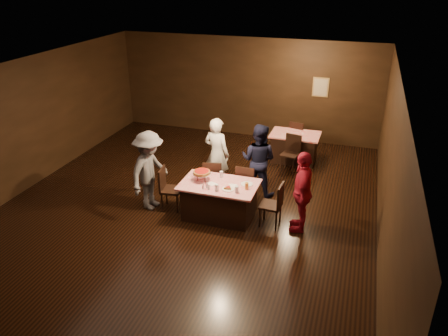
# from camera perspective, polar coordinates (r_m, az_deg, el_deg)

# --- Properties ---
(room) EXTENTS (10.00, 10.04, 3.02)m
(room) POSITION_cam_1_polar(r_m,az_deg,el_deg) (8.74, -5.59, 6.60)
(room) COLOR black
(room) RESTS_ON ground
(main_table) EXTENTS (1.60, 1.00, 0.77)m
(main_table) POSITION_cam_1_polar(r_m,az_deg,el_deg) (9.20, -0.62, -4.22)
(main_table) COLOR red
(main_table) RESTS_ON ground
(back_table) EXTENTS (1.30, 0.90, 0.77)m
(back_table) POSITION_cam_1_polar(r_m,az_deg,el_deg) (12.01, 9.17, 2.69)
(back_table) COLOR red
(back_table) RESTS_ON ground
(chair_far_left) EXTENTS (0.51, 0.51, 0.95)m
(chair_far_left) POSITION_cam_1_polar(r_m,az_deg,el_deg) (9.91, -1.44, -1.40)
(chair_far_left) COLOR black
(chair_far_left) RESTS_ON ground
(chair_far_right) EXTENTS (0.44, 0.44, 0.95)m
(chair_far_right) POSITION_cam_1_polar(r_m,az_deg,el_deg) (9.70, 3.03, -2.04)
(chair_far_right) COLOR black
(chair_far_right) RESTS_ON ground
(chair_end_left) EXTENTS (0.47, 0.47, 0.95)m
(chair_end_left) POSITION_cam_1_polar(r_m,az_deg,el_deg) (9.53, -6.92, -2.72)
(chair_end_left) COLOR black
(chair_end_left) RESTS_ON ground
(chair_end_right) EXTENTS (0.44, 0.44, 0.95)m
(chair_end_right) POSITION_cam_1_polar(r_m,az_deg,el_deg) (8.92, 6.12, -4.75)
(chair_end_right) COLOR black
(chair_end_right) RESTS_ON ground
(chair_back_near) EXTENTS (0.50, 0.50, 0.95)m
(chair_back_near) POSITION_cam_1_polar(r_m,az_deg,el_deg) (11.33, 8.62, 1.84)
(chair_back_near) COLOR black
(chair_back_near) RESTS_ON ground
(chair_back_far) EXTENTS (0.51, 0.51, 0.95)m
(chair_back_far) POSITION_cam_1_polar(r_m,az_deg,el_deg) (12.53, 9.66, 4.06)
(chair_back_far) COLOR black
(chair_back_far) RESTS_ON ground
(diner_white_jacket) EXTENTS (0.72, 0.56, 1.77)m
(diner_white_jacket) POSITION_cam_1_polar(r_m,az_deg,el_deg) (10.15, -0.95, 1.81)
(diner_white_jacket) COLOR white
(diner_white_jacket) RESTS_ON ground
(diner_navy_hoodie) EXTENTS (0.91, 0.75, 1.71)m
(diner_navy_hoodie) POSITION_cam_1_polar(r_m,az_deg,el_deg) (9.95, 4.52, 1.06)
(diner_navy_hoodie) COLOR black
(diner_navy_hoodie) RESTS_ON ground
(diner_grey_knit) EXTENTS (0.82, 1.23, 1.76)m
(diner_grey_knit) POSITION_cam_1_polar(r_m,az_deg,el_deg) (9.47, -9.68, -0.35)
(diner_grey_knit) COLOR slate
(diner_grey_knit) RESTS_ON ground
(diner_red_shirt) EXTENTS (0.53, 1.03, 1.69)m
(diner_red_shirt) POSITION_cam_1_polar(r_m,az_deg,el_deg) (8.70, 10.17, -3.06)
(diner_red_shirt) COLOR #AB162D
(diner_red_shirt) RESTS_ON ground
(pizza_stand) EXTENTS (0.38, 0.38, 0.22)m
(pizza_stand) POSITION_cam_1_polar(r_m,az_deg,el_deg) (9.11, -2.93, -0.58)
(pizza_stand) COLOR black
(pizza_stand) RESTS_ON main_table
(plate_with_slice) EXTENTS (0.25, 0.25, 0.06)m
(plate_with_slice) POSITION_cam_1_polar(r_m,az_deg,el_deg) (8.79, 0.54, -2.67)
(plate_with_slice) COLOR white
(plate_with_slice) RESTS_ON main_table
(plate_empty) EXTENTS (0.25, 0.25, 0.01)m
(plate_empty) POSITION_cam_1_polar(r_m,az_deg,el_deg) (9.01, 2.99, -2.11)
(plate_empty) COLOR white
(plate_empty) RESTS_ON main_table
(glass_front_left) EXTENTS (0.08, 0.08, 0.14)m
(glass_front_left) POSITION_cam_1_polar(r_m,az_deg,el_deg) (8.72, -0.95, -2.57)
(glass_front_left) COLOR silver
(glass_front_left) RESTS_ON main_table
(glass_front_right) EXTENTS (0.08, 0.08, 0.14)m
(glass_front_right) POSITION_cam_1_polar(r_m,az_deg,el_deg) (8.66, 1.67, -2.80)
(glass_front_right) COLOR silver
(glass_front_right) RESTS_ON main_table
(glass_amber) EXTENTS (0.08, 0.08, 0.14)m
(glass_amber) POSITION_cam_1_polar(r_m,az_deg,el_deg) (8.80, 2.97, -2.36)
(glass_amber) COLOR #BF7F26
(glass_amber) RESTS_ON main_table
(glass_back) EXTENTS (0.08, 0.08, 0.14)m
(glass_back) POSITION_cam_1_polar(r_m,az_deg,el_deg) (9.26, -0.34, -0.85)
(glass_back) COLOR silver
(glass_back) RESTS_ON main_table
(condiments) EXTENTS (0.17, 0.10, 0.09)m
(condiments) POSITION_cam_1_polar(r_m,az_deg,el_deg) (8.82, -2.33, -2.43)
(condiments) COLOR silver
(condiments) RESTS_ON main_table
(napkin_center) EXTENTS (0.19, 0.19, 0.01)m
(napkin_center) POSITION_cam_1_polar(r_m,az_deg,el_deg) (8.94, 1.19, -2.34)
(napkin_center) COLOR white
(napkin_center) RESTS_ON main_table
(napkin_left) EXTENTS (0.21, 0.21, 0.01)m
(napkin_left) POSITION_cam_1_polar(r_m,az_deg,el_deg) (9.02, -1.64, -2.07)
(napkin_left) COLOR white
(napkin_left) RESTS_ON main_table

